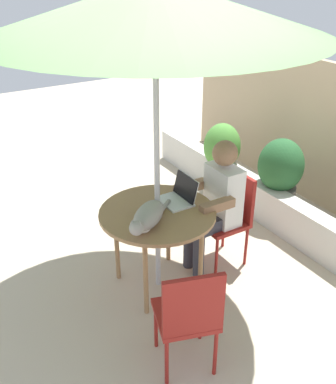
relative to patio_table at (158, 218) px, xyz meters
name	(u,v)px	position (x,y,z in m)	size (l,w,h in m)	color
ground_plane	(158,283)	(0.00, 0.00, -0.68)	(14.00, 14.00, 0.00)	#BCAD93
planter_wall_low	(288,217)	(0.00, 1.55, -0.47)	(4.76, 0.20, 0.41)	beige
patio_table	(158,218)	(0.00, 0.00, 0.00)	(0.96, 0.96, 0.75)	#9E754C
patio_umbrella	(155,7)	(0.00, 0.00, 1.61)	(2.37, 2.37, 2.47)	#B7B7BC
chair_occupied	(230,211)	(0.00, 0.76, -0.16)	(0.40, 0.40, 0.88)	maroon
chair_empty	(189,313)	(0.91, -0.29, -0.16)	(0.50, 0.50, 0.88)	maroon
person_seated	(217,199)	(0.00, 0.60, 0.01)	(0.48, 0.48, 1.22)	white
laptop	(180,194)	(-0.05, 0.25, 0.13)	(0.30, 0.25, 0.21)	silver
cat	(147,217)	(0.16, -0.18, 0.15)	(0.42, 0.55, 0.17)	gray
potted_plant_near_fence	(221,157)	(-1.11, 1.51, -0.20)	(0.43, 0.43, 0.88)	#33383D
potted_plant_by_chair	(279,177)	(-0.32, 1.68, -0.18)	(0.48, 0.48, 0.92)	#595654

